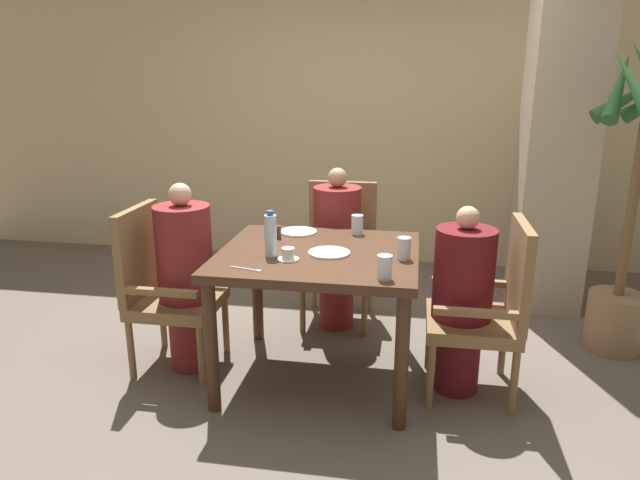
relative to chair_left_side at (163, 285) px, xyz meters
The scene contains 21 objects.
ground_plane 1.06m from the chair_left_side, ahead, with size 16.00×16.00×0.00m, color #60564C.
wall_back 2.62m from the chair_left_side, 67.85° to the left, with size 8.00×0.06×2.80m.
pillar_stone 2.91m from the chair_left_side, 29.52° to the left, with size 0.48×0.48×2.70m.
dining_table 0.94m from the chair_left_side, ahead, with size 1.09×0.98×0.77m.
chair_left_side is the anchor object (origin of this frame).
diner_in_left_chair 0.16m from the chair_left_side, ahead, with size 0.32×0.32×1.12m.
chair_far_side 1.28m from the chair_left_side, 43.30° to the left, with size 0.49×0.49×0.97m.
diner_in_far_chair 1.19m from the chair_left_side, 38.12° to the left, with size 0.32×0.32×1.12m.
chair_right_side 1.86m from the chair_left_side, ahead, with size 0.49×0.49×0.97m.
diner_in_right_chair 1.72m from the chair_left_side, ahead, with size 0.32×0.32×1.05m.
potted_palm 2.83m from the chair_left_side, 13.80° to the left, with size 0.63×0.68×1.90m.
plate_main_left 0.86m from the chair_left_side, 25.47° to the left, with size 0.23×0.23×0.01m.
plate_main_right 1.03m from the chair_left_side, ahead, with size 0.23×0.23×0.01m.
teacup_with_saucer 0.87m from the chair_left_side, 12.58° to the right, with size 0.12×0.12×0.07m.
water_bottle 0.80m from the chair_left_side, ahead, with size 0.07×0.07×0.25m.
glass_tall_near 1.43m from the chair_left_side, ahead, with size 0.07×0.07×0.12m.
glass_tall_mid 1.21m from the chair_left_side, 19.24° to the left, with size 0.07×0.07×0.12m.
glass_tall_far 1.41m from the chair_left_side, 16.30° to the right, with size 0.07×0.07×0.12m.
salt_shaker 0.72m from the chair_left_side, 19.21° to the left, with size 0.03×0.03×0.08m.
pepper_shaker 0.75m from the chair_left_side, 18.14° to the left, with size 0.03×0.03×0.08m.
fork_beside_plate 0.78m from the chair_left_side, 29.53° to the right, with size 0.17×0.06×0.00m.
Camera 1 is at (0.51, -2.94, 1.70)m, focal length 32.00 mm.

